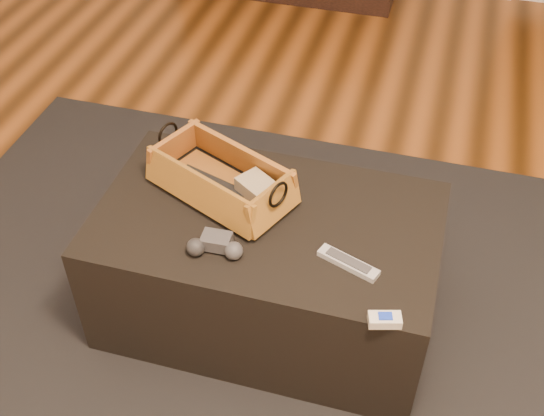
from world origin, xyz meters
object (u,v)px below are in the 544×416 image
(wicker_basket, at_px, (221,179))
(tv_remote, at_px, (213,185))
(silver_remote, at_px, (348,263))
(game_controller, at_px, (215,246))
(ottoman, at_px, (268,267))
(cream_gadget, at_px, (385,320))

(wicker_basket, bearing_deg, tv_remote, -167.13)
(tv_remote, bearing_deg, silver_remote, -4.14)
(game_controller, relative_size, silver_remote, 0.91)
(tv_remote, xyz_separation_m, wicker_basket, (0.03, 0.01, 0.02))
(ottoman, height_order, tv_remote, tv_remote)
(wicker_basket, distance_m, silver_remote, 0.46)
(ottoman, xyz_separation_m, silver_remote, (0.26, -0.12, 0.22))
(silver_remote, relative_size, cream_gadget, 2.00)
(game_controller, bearing_deg, ottoman, 60.54)
(tv_remote, height_order, silver_remote, tv_remote)
(ottoman, xyz_separation_m, game_controller, (-0.10, -0.17, 0.24))
(tv_remote, relative_size, game_controller, 1.43)
(ottoman, relative_size, game_controller, 6.18)
(wicker_basket, xyz_separation_m, silver_remote, (0.42, -0.19, -0.04))
(wicker_basket, height_order, cream_gadget, wicker_basket)
(tv_remote, xyz_separation_m, cream_gadget, (0.57, -0.35, -0.01))
(game_controller, height_order, cream_gadget, game_controller)
(silver_remote, distance_m, cream_gadget, 0.21)
(tv_remote, height_order, wicker_basket, wicker_basket)
(game_controller, xyz_separation_m, cream_gadget, (0.48, -0.12, -0.01))
(cream_gadget, bearing_deg, wicker_basket, 146.87)
(ottoman, height_order, wicker_basket, wicker_basket)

